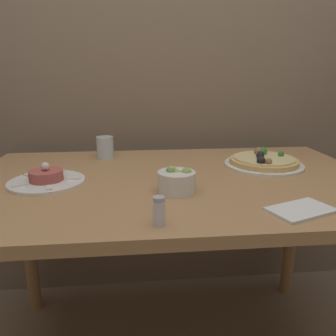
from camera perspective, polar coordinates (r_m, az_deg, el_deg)
The scene contains 8 objects.
back_wall at distance 1.65m, azimuth -1.25°, elevation 21.67°, with size 8.00×0.05×2.60m.
dining_table at distance 1.17m, azimuth 1.06°, elevation -6.19°, with size 1.43×0.87×0.79m.
pizza_plate at distance 1.34m, azimuth 16.32°, elevation 1.09°, with size 0.30×0.30×0.06m.
tartare_plate at distance 1.15m, azimuth -20.40°, elevation -1.79°, with size 0.25×0.25×0.07m.
small_bowl at distance 0.99m, azimuth 1.49°, elevation -2.21°, with size 0.12×0.12×0.08m.
drinking_glass at distance 1.42m, azimuth -10.91°, elevation 3.54°, with size 0.07×0.07×0.09m.
napkin at distance 0.94m, azimuth 22.16°, elevation -6.78°, with size 0.20×0.16×0.01m.
salt_shaker at distance 0.78m, azimuth -1.61°, elevation -7.53°, with size 0.03×0.03×0.07m.
Camera 1 is at (-0.13, -0.64, 1.14)m, focal length 35.00 mm.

